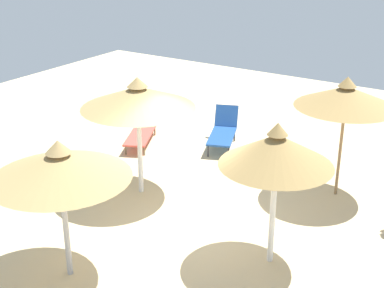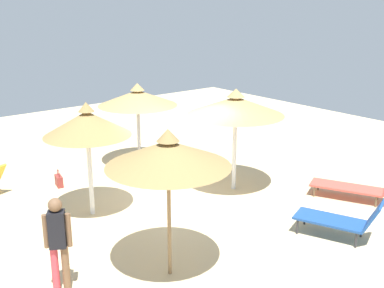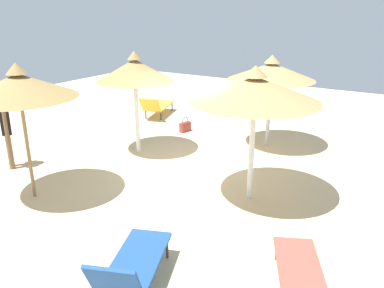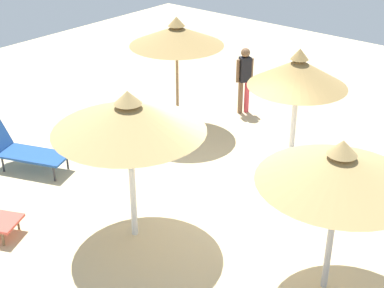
% 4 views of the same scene
% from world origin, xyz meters
% --- Properties ---
extents(ground, '(24.00, 24.00, 0.10)m').
position_xyz_m(ground, '(0.00, 0.00, -0.05)').
color(ground, beige).
extents(parasol_umbrella_edge, '(2.00, 2.00, 2.72)m').
position_xyz_m(parasol_umbrella_edge, '(-0.41, -2.02, 2.22)').
color(parasol_umbrella_edge, white).
rests_on(parasol_umbrella_edge, ground).
extents(parasol_umbrella_far_left, '(2.38, 2.38, 2.56)m').
position_xyz_m(parasol_umbrella_far_left, '(-2.72, 0.80, 2.12)').
color(parasol_umbrella_far_left, '#B2B2B7').
rests_on(parasol_umbrella_far_left, ground).
extents(parasol_umbrella_front, '(2.22, 2.22, 2.79)m').
position_xyz_m(parasol_umbrella_front, '(2.87, -2.13, 2.34)').
color(parasol_umbrella_front, olive).
rests_on(parasol_umbrella_front, ground).
extents(parasol_umbrella_near_right, '(2.53, 2.53, 2.74)m').
position_xyz_m(parasol_umbrella_near_right, '(0.54, 1.72, 2.28)').
color(parasol_umbrella_near_right, white).
rests_on(parasol_umbrella_near_right, ground).
extents(lounge_chair_back, '(2.11, 1.25, 0.86)m').
position_xyz_m(lounge_chair_back, '(-3.60, -3.76, 0.40)').
color(lounge_chair_back, gold).
rests_on(lounge_chair_back, ground).
extents(lounge_chair_far_right, '(2.26, 1.50, 0.74)m').
position_xyz_m(lounge_chair_far_right, '(3.07, 3.62, 0.35)').
color(lounge_chair_far_right, '#CC4C3F').
rests_on(lounge_chair_far_right, ground).
extents(lounge_chair_near_left, '(1.88, 1.25, 0.96)m').
position_xyz_m(lounge_chair_near_left, '(4.04, 1.53, 0.45)').
color(lounge_chair_near_left, '#1E478C').
rests_on(lounge_chair_near_left, ground).
extents(person_standing_center, '(0.33, 0.41, 1.75)m').
position_xyz_m(person_standing_center, '(2.15, -3.93, 1.01)').
color(person_standing_center, brown).
rests_on(person_standing_center, ground).
extents(handbag, '(0.41, 0.23, 0.49)m').
position_xyz_m(handbag, '(-2.59, -1.90, 0.17)').
color(handbag, maroon).
rests_on(handbag, ground).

